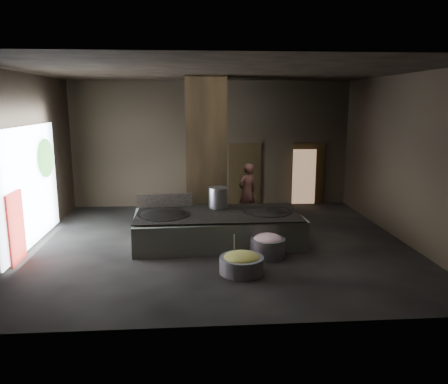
{
  "coord_description": "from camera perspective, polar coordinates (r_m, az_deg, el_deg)",
  "views": [
    {
      "loc": [
        -0.73,
        -11.31,
        3.74
      ],
      "look_at": [
        0.17,
        0.76,
        1.25
      ],
      "focal_mm": 35.0,
      "sensor_mm": 36.0,
      "label": 1
    }
  ],
  "objects": [
    {
      "name": "doorway_far",
      "position": [
        16.56,
        10.97,
        2.23
      ],
      "size": [
        1.18,
        0.08,
        2.38
      ],
      "primitive_type": "cube",
      "color": "black",
      "rests_on": "ground"
    },
    {
      "name": "cook",
      "position": [
        14.03,
        3.07,
        0.01
      ],
      "size": [
        0.8,
        0.72,
        1.84
      ],
      "primitive_type": "imported",
      "rotation": [
        0.0,
        0.0,
        3.68
      ],
      "color": "brown",
      "rests_on": "ground"
    },
    {
      "name": "wok_right",
      "position": [
        11.95,
        5.64,
        -2.92
      ],
      "size": [
        1.3,
        1.3,
        0.37
      ],
      "primitive_type": "ellipsoid",
      "color": "black",
      "rests_on": "hearth_platform"
    },
    {
      "name": "back_wall",
      "position": [
        15.95,
        -1.62,
        6.25
      ],
      "size": [
        10.0,
        0.1,
        4.5
      ],
      "primitive_type": "cube",
      "color": "black",
      "rests_on": "ground"
    },
    {
      "name": "ladle",
      "position": [
        9.88,
        1.36,
        -7.21
      ],
      "size": [
        0.08,
        0.39,
        0.7
      ],
      "primitive_type": "cylinder",
      "rotation": [
        0.49,
        0.0,
        -0.12
      ],
      "color": "#989A9F",
      "rests_on": "veg_basin"
    },
    {
      "name": "wok_left",
      "position": [
        11.71,
        -7.92,
        -3.29
      ],
      "size": [
        1.4,
        1.4,
        0.39
      ],
      "primitive_type": "ellipsoid",
      "color": "black",
      "rests_on": "hearth_platform"
    },
    {
      "name": "splash_guard",
      "position": [
        12.42,
        -7.73,
        -1.09
      ],
      "size": [
        1.55,
        0.15,
        0.39
      ],
      "primitive_type": "cube",
      "rotation": [
        0.0,
        0.0,
        0.06
      ],
      "color": "black",
      "rests_on": "hearth_platform"
    },
    {
      "name": "doorway_near_glow",
      "position": [
        16.13,
        3.34,
        2.0
      ],
      "size": [
        0.79,
        0.04,
        1.86
      ],
      "primitive_type": "cube",
      "color": "#8C6647",
      "rests_on": "ground"
    },
    {
      "name": "front_wall",
      "position": [
        6.96,
        1.87,
        -0.74
      ],
      "size": [
        10.0,
        0.1,
        4.5
      ],
      "primitive_type": "cube",
      "color": "black",
      "rests_on": "ground"
    },
    {
      "name": "veg_basin",
      "position": [
        9.89,
        2.31,
        -9.48
      ],
      "size": [
        1.25,
        1.25,
        0.37
      ],
      "primitive_type": "cylinder",
      "rotation": [
        0.0,
        0.0,
        0.31
      ],
      "color": "slate",
      "rests_on": "ground"
    },
    {
      "name": "floor",
      "position": [
        11.95,
        -0.53,
        -6.87
      ],
      "size": [
        10.0,
        9.0,
        0.1
      ],
      "primitive_type": "cube",
      "color": "black",
      "rests_on": "ground"
    },
    {
      "name": "right_wall",
      "position": [
        12.79,
        22.7,
        4.03
      ],
      "size": [
        0.1,
        9.0,
        4.5
      ],
      "primitive_type": "cube",
      "color": "black",
      "rests_on": "ground"
    },
    {
      "name": "tree_silhouette",
      "position": [
        13.36,
        -22.24,
        4.14
      ],
      "size": [
        0.28,
        1.1,
        1.1
      ],
      "primitive_type": "ellipsoid",
      "color": "#194714",
      "rests_on": "left_opening"
    },
    {
      "name": "left_opening",
      "position": [
        12.45,
        -24.0,
        0.71
      ],
      "size": [
        0.04,
        4.2,
        3.1
      ],
      "primitive_type": "cube",
      "color": "white",
      "rests_on": "ground"
    },
    {
      "name": "left_wall",
      "position": [
        12.2,
        -25.0,
        3.52
      ],
      "size": [
        0.1,
        9.0,
        4.5
      ],
      "primitive_type": "cube",
      "color": "black",
      "rests_on": "ground"
    },
    {
      "name": "doorway_near",
      "position": [
        16.1,
        2.69,
        2.17
      ],
      "size": [
        1.18,
        0.08,
        2.38
      ],
      "primitive_type": "cube",
      "color": "black",
      "rests_on": "ground"
    },
    {
      "name": "platform_cap",
      "position": [
        11.74,
        -0.83,
        -2.82
      ],
      "size": [
        4.35,
        2.09,
        0.03
      ],
      "primitive_type": "cube",
      "color": "black",
      "rests_on": "hearth_platform"
    },
    {
      "name": "wok_left_rim",
      "position": [
        11.69,
        -7.93,
        -2.96
      ],
      "size": [
        1.43,
        1.43,
        0.05
      ],
      "primitive_type": "cylinder",
      "color": "black",
      "rests_on": "hearth_platform"
    },
    {
      "name": "pillar",
      "position": [
        13.3,
        -2.38,
        5.18
      ],
      "size": [
        1.2,
        1.2,
        4.5
      ],
      "primitive_type": "cube",
      "color": "black",
      "rests_on": "ground"
    },
    {
      "name": "meat_fill",
      "position": [
        10.82,
        5.76,
        -6.14
      ],
      "size": [
        0.71,
        0.71,
        0.27
      ],
      "primitive_type": "ellipsoid",
      "color": "pink",
      "rests_on": "meat_basin"
    },
    {
      "name": "hearth_platform",
      "position": [
        11.85,
        -0.82,
        -4.82
      ],
      "size": [
        4.56,
        2.38,
        0.77
      ],
      "primitive_type": "cube",
      "rotation": [
        0.0,
        0.0,
        0.06
      ],
      "color": "#A8B7A4",
      "rests_on": "ground"
    },
    {
      "name": "veg_fill",
      "position": [
        9.83,
        2.32,
        -8.57
      ],
      "size": [
        0.81,
        0.81,
        0.25
      ],
      "primitive_type": "ellipsoid",
      "color": "#80A34E",
      "rests_on": "veg_basin"
    },
    {
      "name": "ceiling",
      "position": [
        11.37,
        -0.58,
        15.7
      ],
      "size": [
        10.0,
        9.0,
        0.1
      ],
      "primitive_type": "cube",
      "color": "black",
      "rests_on": "back_wall"
    },
    {
      "name": "meat_basin",
      "position": [
        10.89,
        5.73,
        -7.22
      ],
      "size": [
        0.98,
        0.98,
        0.47
      ],
      "primitive_type": "cylinder",
      "rotation": [
        0.0,
        0.0,
        0.16
      ],
      "color": "slate",
      "rests_on": "ground"
    },
    {
      "name": "pavilion_sliver",
      "position": [
        11.4,
        -25.51,
        -4.23
      ],
      "size": [
        0.05,
        0.9,
        1.7
      ],
      "primitive_type": "cube",
      "color": "maroon",
      "rests_on": "ground"
    },
    {
      "name": "stock_pot",
      "position": [
        12.2,
        -0.75,
        -0.74
      ],
      "size": [
        0.54,
        0.54,
        0.58
      ],
      "primitive_type": "cylinder",
      "color": "#989A9F",
      "rests_on": "hearth_platform"
    },
    {
      "name": "doorway_far_glow",
      "position": [
        16.37,
        10.4,
        1.97
      ],
      "size": [
        0.86,
        0.04,
        2.03
      ],
      "primitive_type": "cube",
      "color": "#8C6647",
      "rests_on": "ground"
    },
    {
      "name": "wok_right_rim",
      "position": [
        11.94,
        5.65,
        -2.6
      ],
      "size": [
        1.33,
        1.33,
        0.05
      ],
      "primitive_type": "cylinder",
      "color": "black",
      "rests_on": "hearth_platform"
    }
  ]
}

